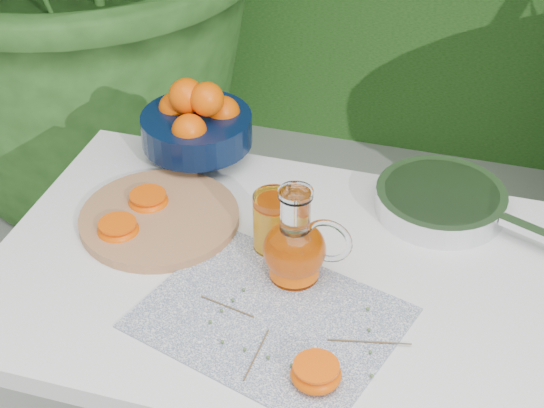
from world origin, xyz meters
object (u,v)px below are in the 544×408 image
(white_table, at_px, (269,302))
(saute_pan, at_px, (442,200))
(cutting_board, at_px, (160,218))
(juice_pitcher, at_px, (296,247))
(fruit_bowl, at_px, (197,122))

(white_table, relative_size, saute_pan, 2.17)
(white_table, xyz_separation_m, cutting_board, (-0.24, 0.07, 0.09))
(juice_pitcher, bearing_deg, saute_pan, 50.29)
(juice_pitcher, height_order, saute_pan, juice_pitcher)
(saute_pan, bearing_deg, cutting_board, -159.71)
(fruit_bowl, distance_m, juice_pitcher, 0.44)
(white_table, bearing_deg, saute_pan, 43.69)
(juice_pitcher, bearing_deg, white_table, 172.14)
(saute_pan, bearing_deg, juice_pitcher, -129.71)
(cutting_board, height_order, saute_pan, saute_pan)
(saute_pan, bearing_deg, white_table, -136.31)
(white_table, xyz_separation_m, juice_pitcher, (0.05, -0.01, 0.15))
(white_table, distance_m, saute_pan, 0.39)
(cutting_board, bearing_deg, fruit_bowl, 92.27)
(white_table, height_order, fruit_bowl, fruit_bowl)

